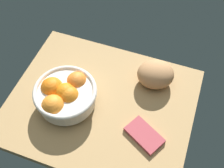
{
  "coord_description": "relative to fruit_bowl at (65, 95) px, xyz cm",
  "views": [
    {
      "loc": [
        -21.55,
        47.94,
        86.52
      ],
      "look_at": [
        -2.16,
        -5.75,
        5.0
      ],
      "focal_mm": 45.73,
      "sensor_mm": 36.0,
      "label": 1
    }
  ],
  "objects": [
    {
      "name": "ground_plane",
      "position": [
        -11.39,
        -4.11,
        -6.91
      ],
      "size": [
        64.48,
        52.98,
        3.0
      ],
      "primitive_type": "cube",
      "color": "tan"
    },
    {
      "name": "fruit_bowl",
      "position": [
        0.0,
        0.0,
        0.0
      ],
      "size": [
        21.57,
        21.57,
        10.12
      ],
      "color": "silver",
      "rests_on": "ground"
    },
    {
      "name": "bread_loaf",
      "position": [
        -26.73,
        -19.57,
        -0.93
      ],
      "size": [
        16.52,
        15.58,
        8.97
      ],
      "primitive_type": "ellipsoid",
      "rotation": [
        0.0,
        0.0,
        3.49
      ],
      "color": "tan",
      "rests_on": "ground"
    },
    {
      "name": "napkin_folded",
      "position": [
        -29.37,
        2.95,
        -4.63
      ],
      "size": [
        14.22,
        12.1,
        1.57
      ],
      "primitive_type": "cube",
      "rotation": [
        0.0,
        0.0,
        -0.49
      ],
      "color": "#AF464D",
      "rests_on": "ground"
    }
  ]
}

